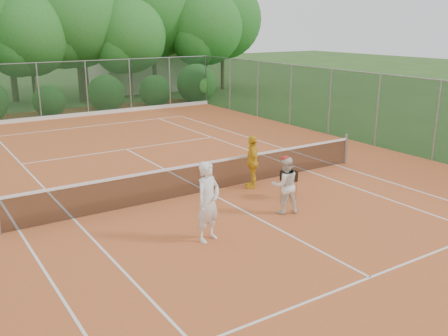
{
  "coord_description": "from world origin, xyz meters",
  "views": [
    {
      "loc": [
        -7.46,
        -12.41,
        4.99
      ],
      "look_at": [
        -0.17,
        -1.2,
        1.1
      ],
      "focal_mm": 40.0,
      "sensor_mm": 36.0,
      "label": 1
    }
  ],
  "objects_px": {
    "player_yellow": "(252,162)",
    "ball_hopper": "(289,177)",
    "player_center_grp": "(285,185)",
    "player_white": "(208,202)"
  },
  "relations": [
    {
      "from": "player_center_grp",
      "to": "player_yellow",
      "type": "distance_m",
      "value": 2.32
    },
    {
      "from": "player_white",
      "to": "player_center_grp",
      "type": "bearing_deg",
      "value": -9.06
    },
    {
      "from": "player_yellow",
      "to": "ball_hopper",
      "type": "distance_m",
      "value": 1.46
    },
    {
      "from": "player_center_grp",
      "to": "ball_hopper",
      "type": "xyz_separation_m",
      "value": [
        0.84,
        0.82,
        -0.12
      ]
    },
    {
      "from": "ball_hopper",
      "to": "player_yellow",
      "type": "bearing_deg",
      "value": 87.16
    },
    {
      "from": "player_yellow",
      "to": "ball_hopper",
      "type": "relative_size",
      "value": 1.97
    },
    {
      "from": "player_white",
      "to": "ball_hopper",
      "type": "distance_m",
      "value": 3.73
    },
    {
      "from": "player_center_grp",
      "to": "ball_hopper",
      "type": "relative_size",
      "value": 1.9
    },
    {
      "from": "player_yellow",
      "to": "player_white",
      "type": "bearing_deg",
      "value": -21.43
    },
    {
      "from": "player_center_grp",
      "to": "player_yellow",
      "type": "bearing_deg",
      "value": 76.03
    }
  ]
}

